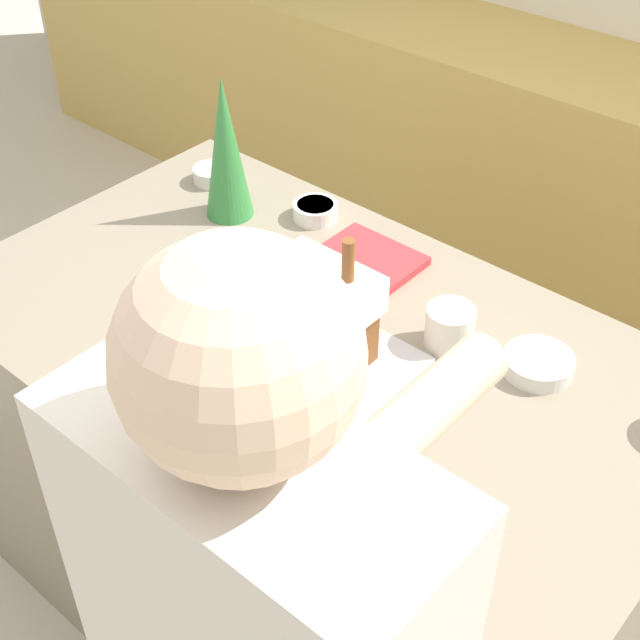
% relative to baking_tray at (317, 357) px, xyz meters
% --- Properties ---
extents(ground_plane, '(12.00, 12.00, 0.00)m').
position_rel_baking_tray_xyz_m(ground_plane, '(-0.05, 0.04, -0.96)').
color(ground_plane, beige).
extents(back_cabinet_block, '(6.00, 0.60, 0.93)m').
position_rel_baking_tray_xyz_m(back_cabinet_block, '(-0.05, 1.72, -0.50)').
color(back_cabinet_block, tan).
rests_on(back_cabinet_block, ground_plane).
extents(kitchen_island, '(1.57, 0.93, 0.96)m').
position_rel_baking_tray_xyz_m(kitchen_island, '(-0.05, 0.04, -0.48)').
color(kitchen_island, gray).
rests_on(kitchen_island, ground_plane).
extents(baking_tray, '(0.37, 0.30, 0.01)m').
position_rel_baking_tray_xyz_m(baking_tray, '(0.00, 0.00, 0.00)').
color(baking_tray, silver).
rests_on(baking_tray, kitchen_island).
extents(gingerbread_house, '(0.22, 0.16, 0.28)m').
position_rel_baking_tray_xyz_m(gingerbread_house, '(0.00, 0.00, 0.11)').
color(gingerbread_house, brown).
rests_on(gingerbread_house, baking_tray).
extents(decorative_tree, '(0.12, 0.12, 0.35)m').
position_rel_baking_tray_xyz_m(decorative_tree, '(-0.52, 0.27, 0.17)').
color(decorative_tree, '#33843D').
rests_on(decorative_tree, kitchen_island).
extents(candy_bowl_near_tray_left, '(0.14, 0.14, 0.04)m').
position_rel_baking_tray_xyz_m(candy_bowl_near_tray_left, '(0.35, 0.26, 0.02)').
color(candy_bowl_near_tray_left, silver).
rests_on(candy_bowl_near_tray_left, kitchen_island).
extents(candy_bowl_behind_tray, '(0.11, 0.11, 0.04)m').
position_rel_baking_tray_xyz_m(candy_bowl_behind_tray, '(-0.34, 0.39, 0.02)').
color(candy_bowl_behind_tray, white).
rests_on(candy_bowl_behind_tray, kitchen_island).
extents(candy_bowl_beside_tree, '(0.10, 0.10, 0.04)m').
position_rel_baking_tray_xyz_m(candy_bowl_beside_tree, '(-0.66, 0.35, 0.02)').
color(candy_bowl_beside_tree, silver).
rests_on(candy_bowl_beside_tree, kitchen_island).
extents(cookbook, '(0.22, 0.17, 0.02)m').
position_rel_baking_tray_xyz_m(cookbook, '(-0.13, 0.33, 0.01)').
color(cookbook, '#B23338').
rests_on(cookbook, kitchen_island).
extents(mug, '(0.10, 0.10, 0.09)m').
position_rel_baking_tray_xyz_m(mug, '(0.17, 0.21, 0.04)').
color(mug, white).
rests_on(mug, kitchen_island).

